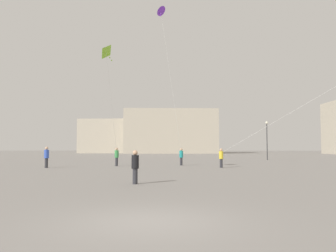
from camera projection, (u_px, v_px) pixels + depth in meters
The scene contains 11 objects.
ground_plane at pixel (149, 221), 8.74m from camera, with size 300.00×300.00×0.00m, color gray.
person_in_yellow at pixel (221, 157), 30.96m from camera, with size 0.37×0.37×1.71m.
person_in_black at pixel (135, 165), 17.49m from camera, with size 0.37×0.37×1.69m.
person_in_green at pixel (117, 156), 33.59m from camera, with size 0.39×0.39×1.77m.
person_in_teal at pixel (181, 156), 34.83m from camera, with size 0.37×0.37×1.71m.
person_in_blue at pixel (46, 156), 30.76m from camera, with size 0.41×0.41×1.86m.
kite_lime_delta at pixel (106, 54), 26.76m from camera, with size 0.88×8.17×8.20m.
kite_violet_diamond at pixel (161, 13), 31.94m from camera, with size 2.45×4.38×13.40m.
building_left_hall at pixel (110, 137), 104.00m from camera, with size 16.15×15.06×9.65m.
building_centre_hall at pixel (170, 132), 98.19m from camera, with size 25.80×14.65×12.01m.
lamppost_west at pixel (267, 134), 48.27m from camera, with size 0.36×0.36×5.36m.
Camera 1 is at (0.70, -8.85, 1.87)m, focal length 37.36 mm.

